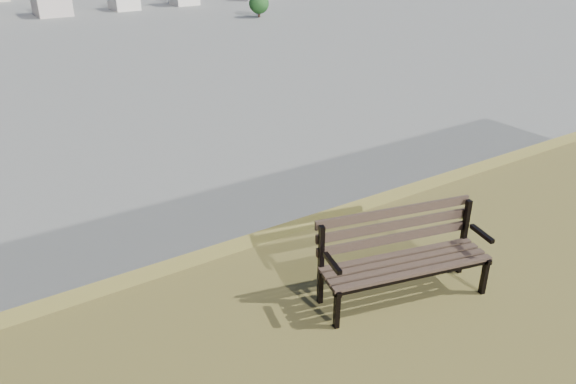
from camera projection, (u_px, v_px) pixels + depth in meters
park_bench at (402, 251)px, 5.19m from camera, size 1.66×0.87×0.83m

